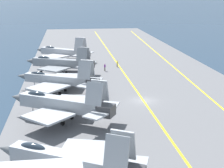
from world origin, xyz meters
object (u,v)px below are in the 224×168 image
Objects in this scene: parked_jet_second at (61,104)px; crew_purple_vest at (105,67)px; parked_jet_nearest at (68,162)px; crew_yellow_vest at (117,63)px; parked_jet_third at (59,80)px; parked_jet_fifth at (63,52)px; parked_jet_fourth at (60,63)px.

parked_jet_second is 9.36× the size of crew_purple_vest.
parked_jet_nearest is 53.47m from crew_yellow_vest.
parked_jet_second is at bearing 159.01° from crew_yellow_vest.
parked_jet_third is at bearing 2.70° from parked_jet_nearest.
parked_jet_second is 1.00× the size of parked_jet_third.
crew_yellow_vest is (35.09, -13.46, -1.80)m from parked_jet_second.
crew_yellow_vest is (3.85, -3.55, -0.04)m from crew_purple_vest.
crew_purple_vest is (16.43, -10.55, -1.55)m from parked_jet_third.
crew_yellow_vest is at bearing -13.65° from parked_jet_nearest.
parked_jet_second is 1.05× the size of parked_jet_fifth.
crew_purple_vest is at bearing -76.89° from parked_jet_fourth.
parked_jet_second is at bearing -177.51° from parked_jet_third.
parked_jet_third is 1.05× the size of parked_jet_fifth.
crew_yellow_vest is (-8.21, -13.47, -1.74)m from parked_jet_fifth.
parked_jet_second is at bearing -180.00° from parked_jet_fifth.
parked_jet_fourth is at bearing 1.72° from parked_jet_nearest.
parked_jet_fourth is at bearing -0.50° from parked_jet_third.
parked_jet_fifth reaches higher than parked_jet_second.
parked_jet_third is 9.84× the size of crew_yellow_vest.
parked_jet_fourth is 15.44m from crew_yellow_vest.
parked_jet_third is 24.76m from crew_yellow_vest.
parked_jet_second is 32.83m from crew_purple_vest.
crew_yellow_vest is (51.95, -12.61, -1.38)m from parked_jet_nearest.
parked_jet_second is 43.30m from parked_jet_fifth.
parked_jet_third is 9.41× the size of crew_purple_vest.
parked_jet_third is at bearing 179.50° from parked_jet_fourth.
crew_yellow_vest is at bearing -65.83° from parked_jet_fourth.
parked_jet_third is 19.59m from crew_purple_vest.
parked_jet_nearest is 60.16m from parked_jet_fifth.
parked_jet_fifth is 8.96× the size of crew_purple_vest.
parked_jet_fourth is 1.03× the size of parked_jet_fifth.
parked_jet_third is 1.02× the size of parked_jet_fourth.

